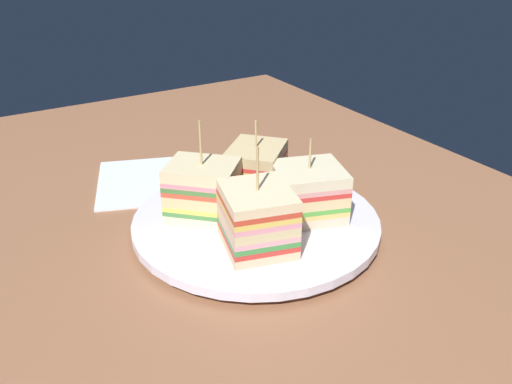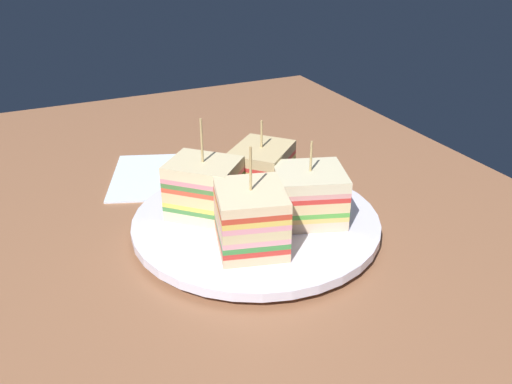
% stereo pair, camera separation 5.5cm
% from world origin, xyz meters
% --- Properties ---
extents(ground_plane, '(1.07, 0.70, 0.02)m').
position_xyz_m(ground_plane, '(0.00, 0.00, -0.01)').
color(ground_plane, '#946041').
extents(plate, '(0.26, 0.26, 0.02)m').
position_xyz_m(plate, '(0.00, 0.00, 0.01)').
color(plate, white).
rests_on(plate, ground_plane).
extents(sandwich_wedge_0, '(0.09, 0.09, 0.09)m').
position_xyz_m(sandwich_wedge_0, '(-0.05, 0.03, 0.05)').
color(sandwich_wedge_0, beige).
rests_on(sandwich_wedge_0, plate).
extents(sandwich_wedge_1, '(0.09, 0.09, 0.11)m').
position_xyz_m(sandwich_wedge_1, '(-0.03, -0.05, 0.05)').
color(sandwich_wedge_1, beige).
rests_on(sandwich_wedge_1, plate).
extents(sandwich_wedge_2, '(0.08, 0.08, 0.10)m').
position_xyz_m(sandwich_wedge_2, '(0.05, -0.03, 0.05)').
color(sandwich_wedge_2, beige).
rests_on(sandwich_wedge_2, plate).
extents(sandwich_wedge_3, '(0.08, 0.09, 0.09)m').
position_xyz_m(sandwich_wedge_3, '(0.02, 0.05, 0.04)').
color(sandwich_wedge_3, beige).
rests_on(sandwich_wedge_3, plate).
extents(chip_pile, '(0.07, 0.07, 0.02)m').
position_xyz_m(chip_pile, '(0.00, 0.01, 0.02)').
color(chip_pile, tan).
rests_on(chip_pile, plate).
extents(spoon, '(0.15, 0.08, 0.01)m').
position_xyz_m(spoon, '(-0.09, 0.07, 0.00)').
color(spoon, silver).
rests_on(spoon, ground_plane).
extents(napkin, '(0.17, 0.16, 0.01)m').
position_xyz_m(napkin, '(-0.17, -0.06, 0.00)').
color(napkin, white).
rests_on(napkin, ground_plane).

